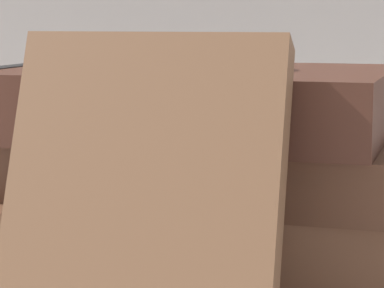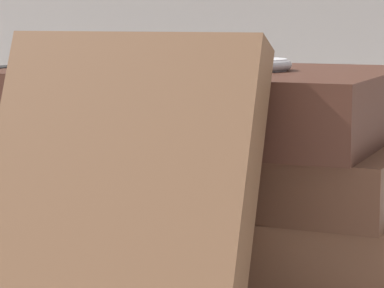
# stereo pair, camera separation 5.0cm
# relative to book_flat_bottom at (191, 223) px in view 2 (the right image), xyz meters

# --- Properties ---
(ground_plane) EXTENTS (3.00, 3.00, 0.00)m
(ground_plane) POSITION_rel_book_flat_bottom_xyz_m (0.00, -0.03, -0.02)
(ground_plane) COLOR silver
(book_flat_bottom) EXTENTS (0.24, 0.19, 0.04)m
(book_flat_bottom) POSITION_rel_book_flat_bottom_xyz_m (0.00, 0.00, 0.00)
(book_flat_bottom) COLOR brown
(book_flat_bottom) RESTS_ON ground_plane
(book_flat_middle) EXTENTS (0.24, 0.18, 0.03)m
(book_flat_middle) POSITION_rel_book_flat_bottom_xyz_m (0.00, 0.00, 0.04)
(book_flat_middle) COLOR #4C2D1E
(book_flat_middle) RESTS_ON book_flat_bottom
(book_flat_top) EXTENTS (0.22, 0.16, 0.04)m
(book_flat_top) POSITION_rel_book_flat_bottom_xyz_m (-0.00, -0.01, 0.07)
(book_flat_top) COLOR #422319
(book_flat_top) RESTS_ON book_flat_middle
(book_leaning_front) EXTENTS (0.11, 0.07, 0.13)m
(book_leaning_front) POSITION_rel_book_flat_bottom_xyz_m (0.01, -0.13, 0.04)
(book_leaning_front) COLOR brown
(book_leaning_front) RESTS_ON ground_plane
(pocket_watch) EXTENTS (0.05, 0.05, 0.01)m
(pocket_watch) POSITION_rel_book_flat_bottom_xyz_m (0.03, -0.02, 0.09)
(pocket_watch) COLOR silver
(pocket_watch) RESTS_ON book_flat_top
(reading_glasses) EXTENTS (0.12, 0.08, 0.00)m
(reading_glasses) POSITION_rel_book_flat_bottom_xyz_m (-0.07, 0.17, -0.02)
(reading_glasses) COLOR #4C3828
(reading_glasses) RESTS_ON ground_plane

